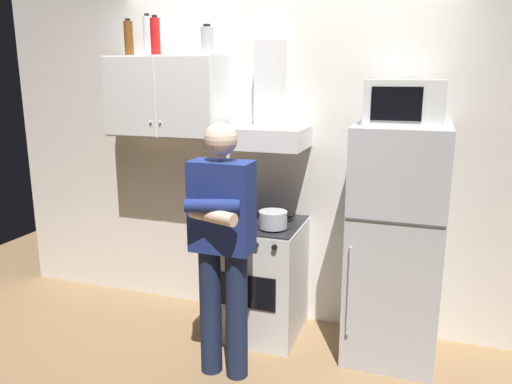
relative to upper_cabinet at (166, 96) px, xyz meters
The scene contains 13 objects.
ground_plane 1.98m from the upper_cabinet, 23.77° to the right, with size 7.00×7.00×0.00m, color olive.
back_wall_tiled 0.97m from the upper_cabinet, 14.86° to the left, with size 4.80×0.10×2.70m, color silver.
upper_cabinet is the anchor object (origin of this frame).
stove_oven 1.55m from the upper_cabinet, ahead, with size 0.60×0.62×0.87m.
range_hood 0.81m from the upper_cabinet, ahead, with size 0.60×0.44×0.75m.
refrigerator 2.00m from the upper_cabinet, ahead, with size 0.60×0.62×1.60m.
microwave 1.75m from the upper_cabinet, ahead, with size 0.48×0.37×0.28m.
person_standing 1.35m from the upper_cabinet, 44.26° to the right, with size 0.38×0.33×1.64m.
cooking_pot 1.26m from the upper_cabinet, 14.73° to the right, with size 0.30×0.20×0.12m.
bottle_soda_red 0.44m from the upper_cabinet, 154.02° to the right, with size 0.07×0.07×0.28m.
bottle_vodka_clear 0.47m from the upper_cabinet, 168.13° to the left, with size 0.07×0.07×0.31m.
bottle_beer_brown 0.53m from the upper_cabinet, behind, with size 0.07×0.07×0.27m.
bottle_canister_steel 0.53m from the upper_cabinet, ahead, with size 0.09×0.09×0.21m.
Camera 1 is at (1.04, -3.04, 1.91)m, focal length 34.86 mm.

